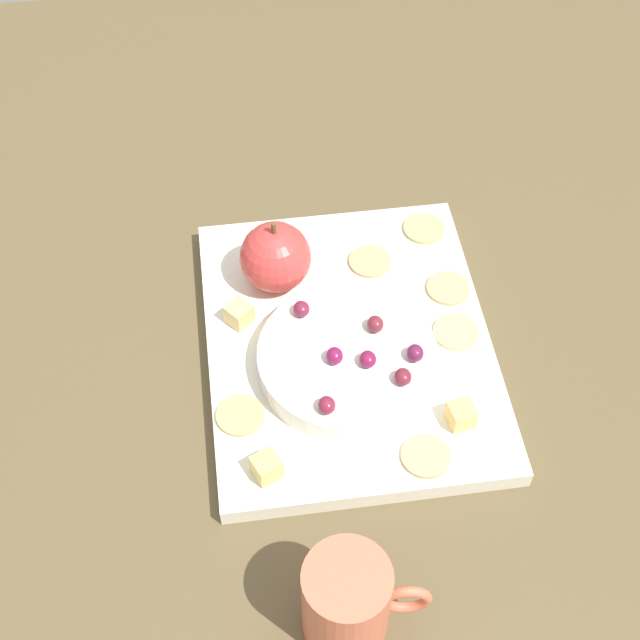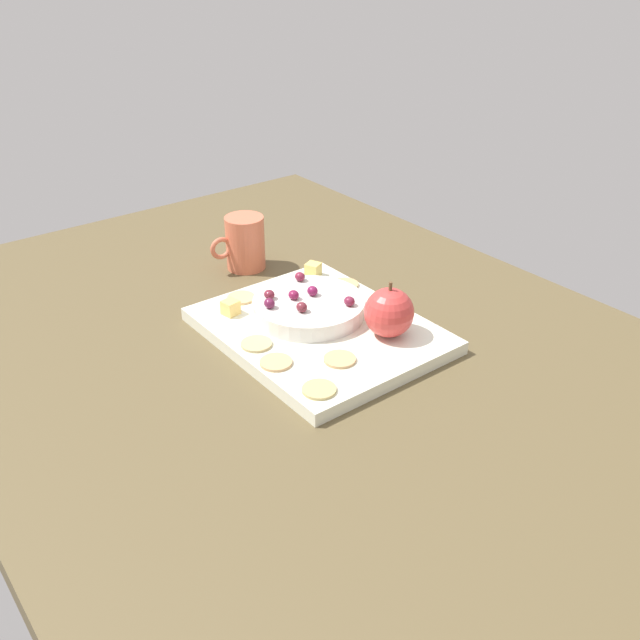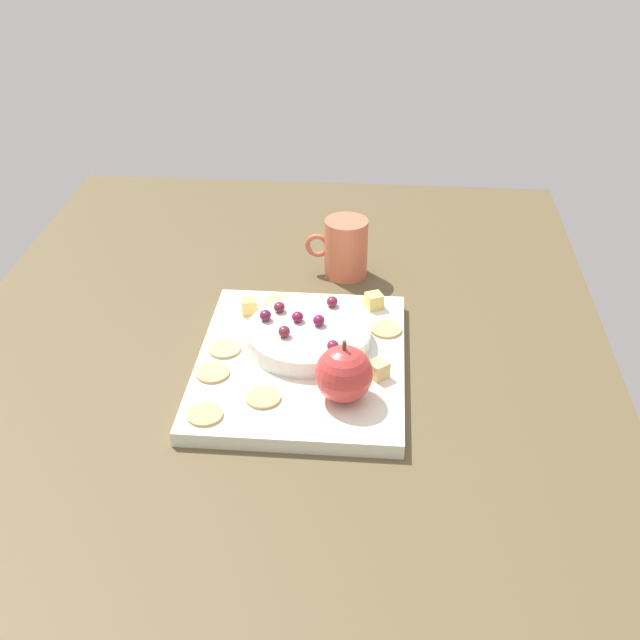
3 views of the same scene
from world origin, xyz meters
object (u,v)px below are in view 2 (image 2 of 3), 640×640
at_px(cheese_cube_0, 230,307).
at_px(cracker_4, 319,389).
at_px(platter, 319,330).
at_px(cracker_2, 256,344).
at_px(grape_4, 349,301).
at_px(grape_3, 294,295).
at_px(cracker_0, 276,362).
at_px(grape_1, 269,295).
at_px(apple_whole, 389,312).
at_px(grape_5, 269,303).
at_px(cracker_3, 337,360).
at_px(serving_dish, 309,307).
at_px(cheese_cube_2, 387,307).
at_px(grape_6, 302,307).
at_px(grape_0, 312,291).
at_px(cracker_1, 345,284).
at_px(grape_2, 300,277).
at_px(cracker_5, 241,298).
at_px(cheese_cube_1, 313,270).
at_px(cup, 245,243).

relative_size(cheese_cube_0, cracker_4, 0.50).
relative_size(platter, cheese_cube_0, 15.24).
bearing_deg(cracker_2, grape_4, 80.38).
relative_size(grape_3, grape_4, 1.00).
distance_m(cracker_0, grape_1, 0.14).
bearing_deg(grape_4, platter, -111.52).
xyz_separation_m(platter, apple_whole, (0.08, 0.06, 0.05)).
relative_size(grape_4, grape_5, 1.00).
bearing_deg(cracker_3, serving_dish, 159.23).
height_order(serving_dish, grape_4, grape_4).
xyz_separation_m(cheese_cube_2, grape_1, (-0.11, -0.14, 0.02)).
bearing_deg(cracker_0, grape_6, 124.00).
bearing_deg(cracker_2, apple_whole, 61.25).
height_order(serving_dish, grape_0, grape_0).
distance_m(cracker_0, grape_0, 0.16).
height_order(platter, cracker_4, cracker_4).
distance_m(cracker_1, grape_0, 0.10).
distance_m(cheese_cube_0, grape_1, 0.06).
relative_size(grape_2, grape_4, 1.00).
distance_m(grape_1, grape_6, 0.06).
bearing_deg(cracker_5, cracker_4, -11.51).
height_order(platter, cracker_1, cracker_1).
distance_m(cracker_1, grape_4, 0.12).
relative_size(cracker_3, grape_2, 2.54).
bearing_deg(grape_1, grape_0, 62.08).
bearing_deg(cheese_cube_0, cheese_cube_1, 99.17).
distance_m(cheese_cube_0, cheese_cube_1, 0.18).
bearing_deg(cracker_4, apple_whole, 106.99).
bearing_deg(grape_0, cheese_cube_0, -121.68).
xyz_separation_m(cracker_0, cracker_1, (-0.12, 0.22, 0.00)).
bearing_deg(apple_whole, grape_5, -138.96).
bearing_deg(cracker_0, grape_5, 149.73).
relative_size(cheese_cube_1, grape_4, 1.28).
distance_m(cracker_0, cracker_2, 0.06).
distance_m(serving_dish, apple_whole, 0.13).
bearing_deg(cracker_0, cup, 154.17).
height_order(cracker_0, grape_5, grape_5).
xyz_separation_m(grape_2, grape_6, (0.08, -0.06, 0.00)).
xyz_separation_m(grape_1, cup, (-0.20, 0.08, -0.00)).
distance_m(cracker_5, grape_0, 0.12).
bearing_deg(cracker_5, cracker_2, -23.62).
bearing_deg(serving_dish, cheese_cube_0, -128.59).
bearing_deg(grape_1, cracker_4, -17.33).
bearing_deg(cracker_3, grape_0, 155.54).
bearing_deg(cracker_2, serving_dish, 102.92).
relative_size(grape_5, cup, 0.17).
xyz_separation_m(cheese_cube_2, grape_3, (-0.08, -0.11, 0.02)).
height_order(serving_dish, grape_3, grape_3).
xyz_separation_m(apple_whole, cracker_5, (-0.22, -0.11, -0.03)).
height_order(cracker_3, grape_3, grape_3).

